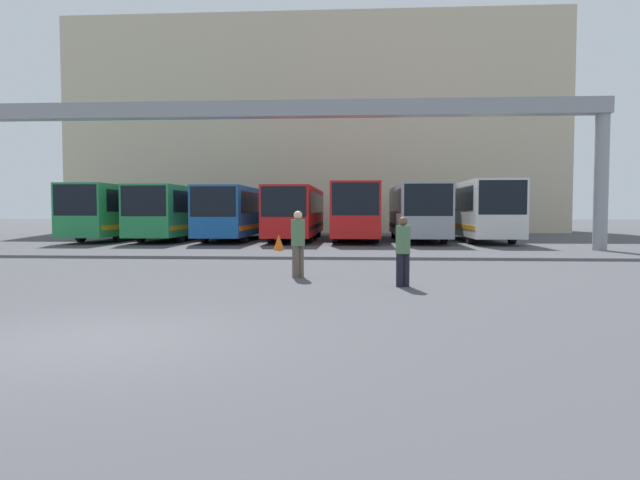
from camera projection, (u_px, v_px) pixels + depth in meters
name	position (u px, v px, depth m)	size (l,w,h in m)	color
ground_plane	(89.00, 342.00, 7.61)	(200.00, 200.00, 0.00)	#47474C
building_backdrop	(316.00, 133.00, 49.61)	(39.42, 12.00, 16.92)	beige
overhead_gantry	(278.00, 125.00, 25.53)	(28.93, 0.80, 6.61)	gray
bus_slot_0	(124.00, 209.00, 34.39)	(2.47, 12.03, 3.14)	#268C4C
bus_slot_1	(178.00, 210.00, 33.61)	(2.52, 10.92, 3.07)	#268C4C
bus_slot_2	(236.00, 210.00, 33.27)	(2.51, 10.71, 3.02)	#1959A5
bus_slot_3	(297.00, 210.00, 33.80)	(2.46, 12.22, 3.02)	red
bus_slot_4	(356.00, 209.00, 33.32)	(2.52, 11.72, 3.19)	red
bus_slot_5	(417.00, 209.00, 32.61)	(2.56, 10.74, 3.12)	#999EA5
bus_slot_6	(479.00, 208.00, 32.25)	(2.49, 10.49, 3.28)	silver
pedestrian_near_center	(403.00, 250.00, 13.04)	(0.33, 0.33, 1.61)	black
pedestrian_near_left	(298.00, 242.00, 14.84)	(0.36, 0.36, 1.74)	brown
traffic_cone	(279.00, 242.00, 24.89)	(0.49, 0.49, 0.69)	orange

